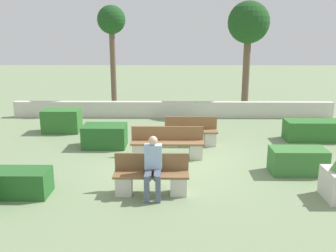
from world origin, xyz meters
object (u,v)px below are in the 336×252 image
object	(u,v)px
bench_front	(151,179)
tree_center_left	(248,25)
bench_left_side	(167,146)
person_seated_man	(153,164)
tree_leftmost	(112,25)
bench_right_side	(191,135)

from	to	relation	value
bench_front	tree_center_left	size ratio (longest dim) A/B	0.35
bench_left_side	person_seated_man	bearing A→B (deg)	-92.52
bench_front	tree_center_left	distance (m)	10.24
bench_left_side	tree_leftmost	xyz separation A→B (m)	(-2.53, 6.60, 3.45)
bench_left_side	tree_center_left	world-z (taller)	tree_center_left
bench_left_side	tree_leftmost	size ratio (longest dim) A/B	0.45
person_seated_man	tree_center_left	size ratio (longest dim) A/B	0.28
bench_right_side	person_seated_man	distance (m)	4.00
person_seated_man	tree_leftmost	size ratio (longest dim) A/B	0.29
bench_front	bench_left_side	bearing A→B (deg)	82.39
person_seated_man	tree_leftmost	world-z (taller)	tree_leftmost
bench_front	bench_left_side	world-z (taller)	same
bench_front	person_seated_man	size ratio (longest dim) A/B	1.25
bench_front	person_seated_man	xyz separation A→B (m)	(0.05, -0.14, 0.41)
bench_front	person_seated_man	bearing A→B (deg)	-70.87
bench_left_side	tree_leftmost	distance (m)	7.87
bench_left_side	bench_front	bearing A→B (deg)	-93.99
tree_leftmost	bench_left_side	bearing A→B (deg)	-69.04
person_seated_man	tree_leftmost	bearing A→B (deg)	103.76
bench_front	person_seated_man	world-z (taller)	person_seated_man
bench_right_side	tree_center_left	xyz separation A→B (m)	(2.67, 5.17, 3.46)
bench_right_side	tree_center_left	size ratio (longest dim) A/B	0.35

